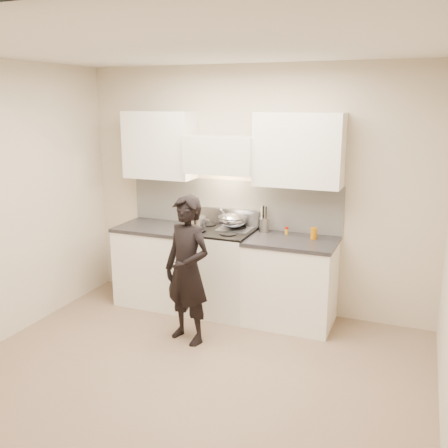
% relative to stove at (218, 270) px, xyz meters
% --- Properties ---
extents(ground_plane, '(4.00, 4.00, 0.00)m').
position_rel_stove_xyz_m(ground_plane, '(0.30, -1.42, -0.47)').
color(ground_plane, '#82664F').
extents(room_shell, '(4.04, 3.54, 2.70)m').
position_rel_stove_xyz_m(room_shell, '(0.24, -1.05, 1.12)').
color(room_shell, beige).
rests_on(room_shell, ground).
extents(stove, '(0.76, 0.65, 0.96)m').
position_rel_stove_xyz_m(stove, '(0.00, 0.00, 0.00)').
color(stove, silver).
rests_on(stove, ground).
extents(counter_right, '(0.92, 0.67, 0.92)m').
position_rel_stove_xyz_m(counter_right, '(0.83, 0.00, -0.01)').
color(counter_right, white).
rests_on(counter_right, ground).
extents(counter_left, '(0.82, 0.67, 0.92)m').
position_rel_stove_xyz_m(counter_left, '(-0.78, 0.00, -0.01)').
color(counter_left, white).
rests_on(counter_left, ground).
extents(wok, '(0.31, 0.39, 0.25)m').
position_rel_stove_xyz_m(wok, '(0.13, 0.09, 0.57)').
color(wok, '#ADABBB').
rests_on(wok, stove).
extents(stock_pot, '(0.30, 0.21, 0.14)m').
position_rel_stove_xyz_m(stock_pot, '(-0.19, -0.14, 0.56)').
color(stock_pot, '#ADABBB').
rests_on(stock_pot, stove).
extents(utensil_crock, '(0.11, 0.11, 0.29)m').
position_rel_stove_xyz_m(utensil_crock, '(0.47, 0.19, 0.53)').
color(utensil_crock, '#9E9E9E').
rests_on(utensil_crock, counter_right).
extents(spice_jar, '(0.04, 0.04, 0.08)m').
position_rel_stove_xyz_m(spice_jar, '(0.72, 0.18, 0.49)').
color(spice_jar, orange).
rests_on(spice_jar, counter_right).
extents(oil_glass, '(0.07, 0.07, 0.12)m').
position_rel_stove_xyz_m(oil_glass, '(1.03, 0.11, 0.50)').
color(oil_glass, '#B36403').
rests_on(oil_glass, counter_right).
extents(person, '(0.61, 0.50, 1.46)m').
position_rel_stove_xyz_m(person, '(0.00, -0.78, 0.25)').
color(person, black).
rests_on(person, ground).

